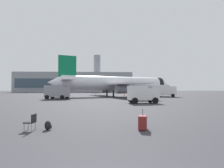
% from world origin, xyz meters
% --- Properties ---
extents(airplane_at_gate, '(34.73, 31.77, 10.50)m').
position_xyz_m(airplane_at_gate, '(3.52, 45.60, 3.66)').
color(airplane_at_gate, white).
rests_on(airplane_at_gate, ground).
extents(service_truck, '(5.16, 3.37, 2.90)m').
position_xyz_m(service_truck, '(-9.74, 34.28, 1.61)').
color(service_truck, gray).
rests_on(service_truck, ground).
extents(fuel_truck, '(6.46, 4.34, 3.20)m').
position_xyz_m(fuel_truck, '(16.24, 43.02, 1.77)').
color(fuel_truck, white).
rests_on(fuel_truck, ground).
extents(cargo_van, '(4.57, 2.70, 2.60)m').
position_xyz_m(cargo_van, '(5.86, 23.05, 1.45)').
color(cargo_van, white).
rests_on(cargo_van, ground).
extents(safety_cone_near, '(0.44, 0.44, 0.75)m').
position_xyz_m(safety_cone_near, '(15.54, 50.59, 0.37)').
color(safety_cone_near, '#F2590C').
rests_on(safety_cone_near, ground).
extents(safety_cone_mid, '(0.44, 0.44, 0.75)m').
position_xyz_m(safety_cone_mid, '(-2.32, 50.63, 0.37)').
color(safety_cone_mid, '#F2590C').
rests_on(safety_cone_mid, ground).
extents(safety_cone_far, '(0.44, 0.44, 0.76)m').
position_xyz_m(safety_cone_far, '(6.57, 50.95, 0.37)').
color(safety_cone_far, '#F2590C').
rests_on(safety_cone_far, ground).
extents(rolling_suitcase, '(0.58, 0.73, 1.10)m').
position_xyz_m(rolling_suitcase, '(2.03, 6.16, 0.39)').
color(rolling_suitcase, maroon).
rests_on(rolling_suitcase, ground).
extents(traveller_backpack, '(0.36, 0.40, 0.48)m').
position_xyz_m(traveller_backpack, '(-2.93, 6.38, 0.23)').
color(traveller_backpack, black).
rests_on(traveller_backpack, ground).
extents(gate_chair, '(0.53, 0.53, 0.86)m').
position_xyz_m(gate_chair, '(-3.74, 6.21, 0.50)').
color(gate_chair, black).
rests_on(gate_chair, ground).
extents(terminal_building, '(71.84, 20.31, 24.39)m').
position_xyz_m(terminal_building, '(-17.91, 113.07, 6.35)').
color(terminal_building, gray).
rests_on(terminal_building, ground).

